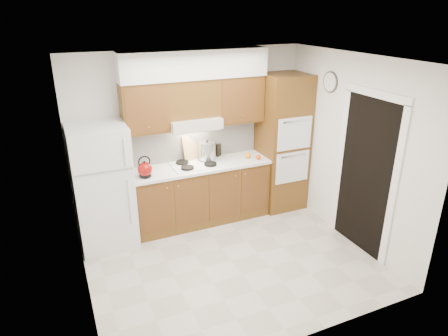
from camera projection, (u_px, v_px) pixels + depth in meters
name	position (u px, v px, depth m)	size (l,w,h in m)	color
floor	(231.00, 261.00, 5.31)	(3.60, 3.60, 0.00)	beige
ceiling	(233.00, 60.00, 4.34)	(3.60, 3.60, 0.00)	white
wall_back	(191.00, 136.00, 6.09)	(3.60, 0.02, 2.60)	silver
wall_left	(75.00, 197.00, 4.15)	(0.02, 3.00, 2.60)	silver
wall_right	(350.00, 150.00, 5.50)	(0.02, 3.00, 2.60)	silver
fridge	(103.00, 187.00, 5.43)	(0.75, 0.72, 1.72)	white
base_cabinets	(200.00, 194.00, 6.17)	(2.11, 0.60, 0.90)	brown
countertop	(200.00, 166.00, 5.98)	(2.13, 0.62, 0.04)	white
backsplash	(193.00, 141.00, 6.12)	(2.11, 0.03, 0.56)	white
oven_cabinet	(282.00, 143.00, 6.43)	(0.70, 0.65, 2.20)	brown
upper_cab_left	(144.00, 108.00, 5.48)	(0.63, 0.33, 0.70)	brown
upper_cab_right	(238.00, 99.00, 6.02)	(0.73, 0.33, 0.70)	brown
range_hood	(194.00, 123.00, 5.79)	(0.75, 0.45, 0.15)	silver
upper_cab_over_hood	(191.00, 98.00, 5.71)	(0.75, 0.33, 0.55)	brown
soffit	(194.00, 64.00, 5.54)	(2.13, 0.36, 0.40)	silver
cooktop	(196.00, 164.00, 5.97)	(0.74, 0.50, 0.01)	white
doorway	(365.00, 176.00, 5.29)	(0.02, 0.90, 2.10)	black
wall_clock	(330.00, 82.00, 5.64)	(0.30, 0.30, 0.02)	#3F3833
kettle	(145.00, 169.00, 5.50)	(0.21, 0.21, 0.21)	maroon
cutting_board	(191.00, 147.00, 6.11)	(0.29, 0.02, 0.38)	tan
stock_pot	(207.00, 151.00, 6.07)	(0.26, 0.26, 0.27)	#B5B4B9
condiment_a	(220.00, 150.00, 6.32)	(0.05, 0.05, 0.19)	black
condiment_b	(218.00, 150.00, 6.29)	(0.06, 0.06, 0.20)	black
condiment_c	(219.00, 151.00, 6.33)	(0.05, 0.05, 0.14)	black
orange_near	(258.00, 157.00, 6.17)	(0.08, 0.08, 0.08)	#EA480C
orange_far	(248.00, 155.00, 6.22)	(0.09, 0.09, 0.09)	orange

